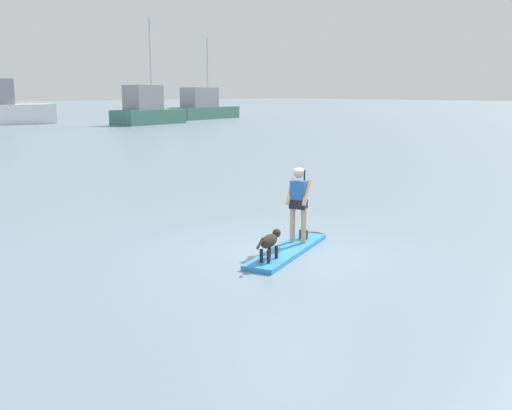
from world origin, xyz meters
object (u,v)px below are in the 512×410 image
Objects in this scene: dog at (270,241)px; moored_boat_center at (203,107)px; moored_boat_port at (147,110)px; paddleboard at (292,248)px; person_paddler at (299,200)px.

dog is 63.50m from moored_boat_center.
dog is at bearing -119.14° from moored_boat_port.
moored_boat_port reaches higher than moored_boat_center.
paddleboard is 51.10m from moored_boat_port.
moored_boat_center is (37.15, 51.49, 0.95)m from dog.
person_paddler is 1.63m from dog.
paddleboard is 3.27× the size of dog.
dog reaches higher than paddleboard.
dog is (-1.41, -0.58, -0.58)m from person_paddler.
moored_boat_center reaches higher than dog.
dog is 0.10× the size of moored_boat_center.
moored_boat_port is 13.32m from moored_boat_center.
paddleboard is 62.54m from moored_boat_center.
dog is at bearing -157.45° from person_paddler.
person_paddler is (0.35, 0.15, 1.00)m from paddleboard.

